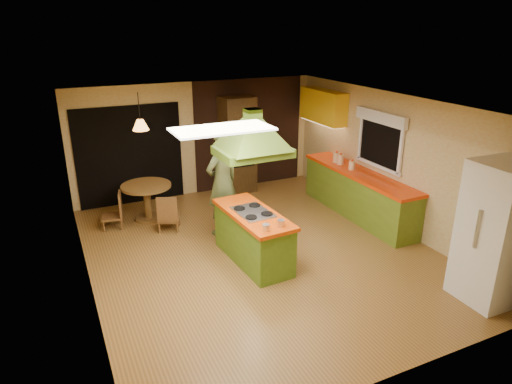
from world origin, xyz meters
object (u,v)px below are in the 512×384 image
man (222,182)px  canister_large (336,158)px  wall_oven (237,145)px  refrigerator (498,233)px  kitchen_island (253,236)px  dining_table (147,195)px

man → canister_large: (2.69, 0.35, 0.04)m
wall_oven → refrigerator: bearing=-77.6°
man → wall_oven: wall_oven is taller
man → refrigerator: (2.62, -3.58, 0.02)m
wall_oven → canister_large: size_ratio=10.56×
kitchen_island → refrigerator: (2.57, -2.38, 0.57)m
kitchen_island → man: (-0.05, 1.20, 0.55)m
kitchen_island → refrigerator: size_ratio=0.87×
wall_oven → canister_large: wall_oven is taller
refrigerator → man: bearing=127.4°
refrigerator → dining_table: bearing=129.4°
dining_table → canister_large: 3.95m
kitchen_island → wall_oven: size_ratio=0.80×
refrigerator → wall_oven: (-1.50, 5.53, 0.08)m
kitchen_island → refrigerator: refrigerator is taller
man → refrigerator: bearing=104.0°
dining_table → man: bearing=-46.5°
kitchen_island → wall_oven: bearing=67.8°
kitchen_island → man: 1.32m
man → dining_table: (-1.13, 1.20, -0.48)m
man → canister_large: man is taller
refrigerator → dining_table: refrigerator is taller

